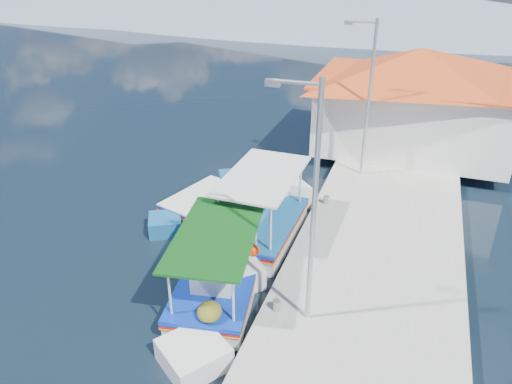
% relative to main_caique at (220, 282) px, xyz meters
% --- Properties ---
extents(ground, '(160.00, 160.00, 0.00)m').
position_rel_main_caique_xyz_m(ground, '(-1.96, -2.62, -0.44)').
color(ground, black).
rests_on(ground, ground).
extents(quay, '(5.00, 44.00, 0.50)m').
position_rel_main_caique_xyz_m(quay, '(3.94, 3.38, -0.19)').
color(quay, '#AFACA3').
rests_on(quay, ground).
extents(bollards, '(0.20, 17.20, 0.30)m').
position_rel_main_caique_xyz_m(bollards, '(1.84, 2.63, 0.21)').
color(bollards, '#A5A8AD').
rests_on(bollards, quay).
extents(main_caique, '(2.80, 6.88, 2.30)m').
position_rel_main_caique_xyz_m(main_caique, '(0.00, 0.00, 0.00)').
color(main_caique, silver).
rests_on(main_caique, ground).
extents(caique_green_canopy, '(2.21, 7.09, 2.65)m').
position_rel_main_caique_xyz_m(caique_green_canopy, '(0.18, 3.22, -0.05)').
color(caique_green_canopy, silver).
rests_on(caique_green_canopy, ground).
extents(caique_blue_hull, '(2.55, 5.14, 0.95)m').
position_rel_main_caique_xyz_m(caique_blue_hull, '(-2.59, 4.35, -0.19)').
color(caique_blue_hull, '#165285').
rests_on(caique_blue_hull, ground).
extents(caique_far, '(2.88, 6.55, 2.35)m').
position_rel_main_caique_xyz_m(caique_far, '(0.66, 14.25, -0.01)').
color(caique_far, '#165285').
rests_on(caique_far, ground).
extents(harbor_building, '(10.49, 10.49, 4.40)m').
position_rel_main_caique_xyz_m(harbor_building, '(4.24, 12.38, 2.33)').
color(harbor_building, white).
rests_on(harbor_building, quay).
extents(lamp_post_near, '(1.21, 0.14, 6.00)m').
position_rel_main_caique_xyz_m(lamp_post_near, '(2.55, -0.62, 3.41)').
color(lamp_post_near, '#A5A8AD').
rests_on(lamp_post_near, quay).
extents(lamp_post_far, '(1.21, 0.14, 6.00)m').
position_rel_main_caique_xyz_m(lamp_post_far, '(2.55, 8.38, 3.41)').
color(lamp_post_far, '#A5A8AD').
rests_on(lamp_post_far, quay).
extents(mountain_ridge, '(171.40, 96.00, 5.50)m').
position_rel_main_caique_xyz_m(mountain_ridge, '(4.59, 53.38, 1.60)').
color(mountain_ridge, slate).
rests_on(mountain_ridge, ground).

